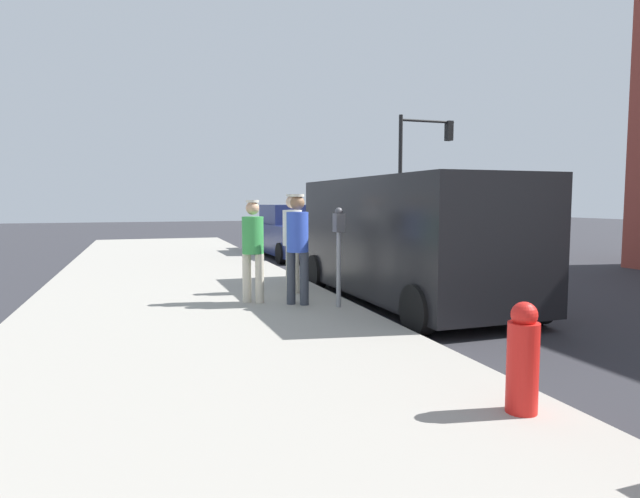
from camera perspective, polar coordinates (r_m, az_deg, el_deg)
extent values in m
plane|color=#2D2D33|center=(9.54, 8.28, -5.70)|extent=(80.00, 80.00, 0.00)
cube|color=#9E998E|center=(8.58, -13.29, -6.48)|extent=(5.00, 32.00, 0.15)
cylinder|color=gray|center=(8.30, 1.97, -2.18)|extent=(0.07, 0.07, 1.15)
cube|color=#4C4C51|center=(8.24, 1.98, 2.76)|extent=(0.14, 0.18, 0.28)
sphere|color=#47474C|center=(8.24, 1.99, 3.94)|extent=(0.12, 0.12, 0.12)
cylinder|color=#383D47|center=(8.56, -3.05, -3.05)|extent=(0.14, 0.14, 0.83)
cylinder|color=#383D47|center=(8.49, -1.65, -3.12)|extent=(0.14, 0.14, 0.83)
cylinder|color=blue|center=(8.45, -2.37, 1.79)|extent=(0.34, 0.34, 0.62)
sphere|color=#8C6647|center=(8.44, -2.38, 4.86)|extent=(0.22, 0.22, 0.22)
cylinder|color=silver|center=(8.44, -2.39, 5.62)|extent=(0.21, 0.21, 0.04)
cylinder|color=beige|center=(9.77, -3.18, -2.02)|extent=(0.14, 0.14, 0.83)
cylinder|color=beige|center=(9.58, -2.60, -2.16)|extent=(0.14, 0.14, 0.83)
cylinder|color=white|center=(9.61, -2.91, 2.23)|extent=(0.34, 0.34, 0.63)
sphere|color=beige|center=(9.60, -2.92, 4.95)|extent=(0.23, 0.23, 0.23)
cylinder|color=silver|center=(9.60, -2.93, 5.62)|extent=(0.21, 0.21, 0.04)
cylinder|color=beige|center=(8.79, -7.66, -3.02)|extent=(0.14, 0.14, 0.78)
cylinder|color=beige|center=(8.71, -6.33, -3.08)|extent=(0.14, 0.14, 0.78)
cylinder|color=green|center=(8.68, -7.05, 1.44)|extent=(0.34, 0.34, 0.59)
sphere|color=tan|center=(8.67, -7.08, 4.28)|extent=(0.21, 0.21, 0.21)
cylinder|color=silver|center=(8.67, -7.09, 4.98)|extent=(0.20, 0.20, 0.04)
cube|color=black|center=(9.45, 9.20, 1.34)|extent=(2.11, 5.24, 1.96)
cube|color=black|center=(7.38, 18.38, 3.18)|extent=(1.84, 0.12, 0.88)
cylinder|color=black|center=(8.41, 21.62, -5.10)|extent=(0.23, 0.68, 0.68)
cylinder|color=black|center=(7.32, 10.24, -6.29)|extent=(0.23, 0.68, 0.68)
cylinder|color=black|center=(11.77, 8.44, -1.98)|extent=(0.23, 0.68, 0.68)
cylinder|color=black|center=(11.02, -0.34, -2.40)|extent=(0.23, 0.68, 0.68)
cube|color=navy|center=(17.15, -2.80, 1.16)|extent=(1.96, 4.45, 0.89)
cube|color=navy|center=(17.33, -3.02, 3.66)|extent=(1.66, 2.03, 0.60)
cylinder|color=black|center=(15.91, 1.92, -0.25)|extent=(0.24, 0.61, 0.60)
cylinder|color=black|center=(15.36, -4.04, -0.45)|extent=(0.24, 0.61, 0.60)
cylinder|color=black|center=(19.00, -1.78, 0.62)|extent=(0.24, 0.61, 0.60)
cylinder|color=black|center=(18.54, -6.84, 0.47)|extent=(0.24, 0.61, 0.60)
cylinder|color=black|center=(22.36, 8.38, 7.13)|extent=(0.16, 0.16, 5.20)
cylinder|color=black|center=(23.13, 11.19, 12.99)|extent=(2.40, 0.10, 0.10)
cube|color=black|center=(23.59, 13.34, 11.93)|extent=(0.24, 0.32, 0.80)
sphere|color=red|center=(23.76, 13.14, 12.49)|extent=(0.17, 0.17, 0.17)
sphere|color=yellow|center=(23.73, 13.12, 11.90)|extent=(0.17, 0.17, 0.17)
sphere|color=green|center=(23.70, 13.11, 11.30)|extent=(0.17, 0.17, 0.17)
cylinder|color=red|center=(4.53, 20.44, -11.56)|extent=(0.24, 0.24, 0.70)
sphere|color=red|center=(4.43, 20.60, -6.47)|extent=(0.20, 0.20, 0.20)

